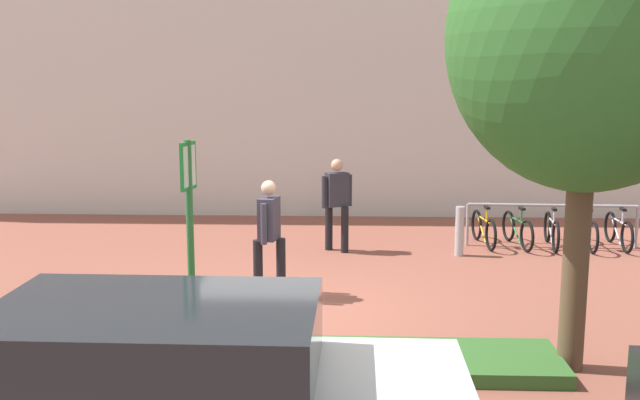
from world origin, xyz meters
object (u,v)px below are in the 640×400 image
(bike_at_sign, at_px, (195,332))
(person_suited_dark, at_px, (337,199))
(person_suited_navy, at_px, (269,230))
(tree_sidewalk, at_px, (589,38))
(parking_sign_post, at_px, (190,221))
(bike_rack_cluster, at_px, (551,229))
(bollard_steel, at_px, (460,231))

(bike_at_sign, bearing_deg, person_suited_dark, 74.26)
(person_suited_navy, bearing_deg, person_suited_dark, 71.50)
(tree_sidewalk, bearing_deg, person_suited_dark, 116.41)
(parking_sign_post, relative_size, person_suited_navy, 1.47)
(bike_rack_cluster, distance_m, bollard_steel, 2.00)
(person_suited_navy, distance_m, person_suited_dark, 2.97)
(bike_at_sign, height_order, bike_rack_cluster, bike_at_sign)
(parking_sign_post, relative_size, bike_at_sign, 1.50)
(parking_sign_post, distance_m, bike_rack_cluster, 8.27)
(bike_at_sign, distance_m, person_suited_navy, 2.68)
(tree_sidewalk, xyz_separation_m, bike_rack_cluster, (1.39, 5.91, -3.25))
(bike_rack_cluster, xyz_separation_m, bollard_steel, (-1.85, -0.77, 0.10))
(parking_sign_post, xyz_separation_m, bollard_steel, (3.73, 5.20, -1.20))
(tree_sidewalk, distance_m, person_suited_dark, 6.56)
(bollard_steel, xyz_separation_m, person_suited_navy, (-3.16, -2.56, 0.53))
(tree_sidewalk, height_order, person_suited_navy, tree_sidewalk)
(bike_rack_cluster, distance_m, person_suited_navy, 6.05)
(person_suited_navy, relative_size, person_suited_dark, 1.00)
(parking_sign_post, relative_size, bollard_steel, 2.81)
(bike_at_sign, xyz_separation_m, bike_rack_cluster, (5.57, 5.87, -0.00))
(bollard_steel, height_order, person_suited_navy, person_suited_navy)
(tree_sidewalk, relative_size, person_suited_navy, 3.04)
(bike_rack_cluster, bearing_deg, person_suited_navy, -146.40)
(person_suited_dark, bearing_deg, bike_at_sign, -105.74)
(parking_sign_post, bearing_deg, bike_at_sign, 88.50)
(tree_sidewalk, xyz_separation_m, bollard_steel, (-0.46, 5.14, -3.14))
(bike_rack_cluster, relative_size, person_suited_dark, 1.87)
(parking_sign_post, xyz_separation_m, person_suited_navy, (0.57, 2.64, -0.67))
(bollard_steel, bearing_deg, bike_at_sign, -126.16)
(parking_sign_post, relative_size, person_suited_dark, 1.47)
(parking_sign_post, bearing_deg, bollard_steel, 54.36)
(bollard_steel, bearing_deg, person_suited_dark, 173.47)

